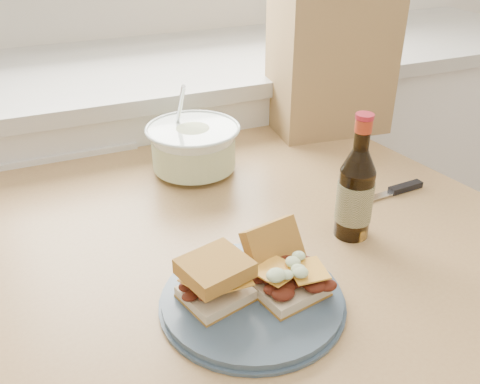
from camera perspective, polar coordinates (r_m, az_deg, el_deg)
name	(u,v)px	position (r m, az deg, el deg)	size (l,w,h in m)	color
cabinet_run	(191,194)	(1.81, -5.20, -0.24)	(2.50, 0.64, 0.94)	silver
dining_table	(245,278)	(1.08, 0.50, -9.16)	(1.13, 1.13, 0.82)	tan
plate	(252,300)	(0.83, 1.32, -11.43)	(0.28, 0.28, 0.02)	#3A4D5E
sandwich_left	(215,280)	(0.80, -2.65, -9.33)	(0.11, 0.11, 0.07)	beige
sandwich_right	(284,269)	(0.83, 4.67, -8.18)	(0.12, 0.15, 0.08)	beige
coleslaw_bowl	(194,150)	(1.19, -4.96, 4.52)	(0.21, 0.21, 0.21)	white
beer_bottle	(355,192)	(0.96, 12.22, -0.01)	(0.07, 0.07, 0.24)	black
knife	(396,190)	(1.16, 16.32, 0.19)	(0.20, 0.03, 0.01)	silver
paper_bag	(331,57)	(1.40, 9.69, 13.96)	(0.28, 0.19, 0.37)	#A78351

